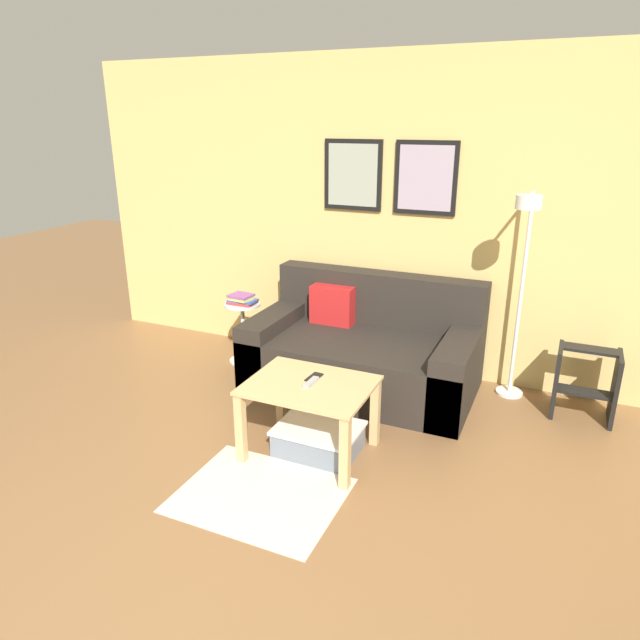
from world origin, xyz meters
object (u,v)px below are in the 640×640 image
book_stack (242,299)px  step_stool (585,382)px  floor_lamp (523,265)px  coffee_table (310,399)px  side_table (243,327)px  storage_bin (318,439)px  cell_phone (314,377)px  couch (364,352)px  remote_control (311,382)px

book_stack → step_stool: (2.75, 0.15, -0.31)m
floor_lamp → book_stack: bearing=-176.8°
coffee_table → side_table: (-1.16, 1.10, -0.06)m
storage_bin → step_stool: size_ratio=1.04×
cell_phone → coffee_table: bearing=-80.2°
couch → side_table: (-1.13, 0.02, 0.03)m
cell_phone → book_stack: bearing=142.5°
step_stool → cell_phone: bearing=-144.5°
storage_bin → step_stool: 1.98m
side_table → couch: bearing=-0.9°
couch → floor_lamp: bearing=7.1°
floor_lamp → step_stool: (0.52, 0.02, -0.81)m
book_stack → coffee_table: bearing=-43.4°
couch → coffee_table: bearing=-88.6°
floor_lamp → coffee_table: bearing=-131.7°
coffee_table → cell_phone: size_ratio=5.53×
book_stack → remote_control: 1.59m
cell_phone → floor_lamp: bearing=49.5°
coffee_table → floor_lamp: floor_lamp is taller
floor_lamp → remote_control: 1.72m
remote_control → cell_phone: remote_control is taller
storage_bin → step_stool: step_stool is taller
storage_bin → book_stack: book_stack is taller
couch → book_stack: 1.16m
couch → cell_phone: bearing=-89.0°
side_table → cell_phone: size_ratio=3.86×
couch → coffee_table: (0.03, -1.08, 0.10)m
couch → step_stool: bearing=5.6°
cell_phone → step_stool: 1.99m
couch → book_stack: couch is taller
couch → floor_lamp: size_ratio=1.11×
storage_bin → remote_control: bearing=-149.3°
couch → coffee_table: size_ratio=2.26×
side_table → floor_lamp: bearing=3.1°
floor_lamp → remote_control: bearing=-131.6°
coffee_table → side_table: side_table is taller
floor_lamp → remote_control: size_ratio=10.55×
couch → remote_control: 1.09m
floor_lamp → cell_phone: bearing=-134.2°
remote_control → cell_phone: (-0.02, 0.09, -0.01)m
floor_lamp → cell_phone: floor_lamp is taller
storage_bin → side_table: side_table is taller
storage_bin → remote_control: remote_control is taller
book_stack → step_stool: book_stack is taller
floor_lamp → cell_phone: size_ratio=11.30×
storage_bin → remote_control: size_ratio=3.55×
coffee_table → floor_lamp: bearing=48.3°
floor_lamp → cell_phone: 1.68m
storage_bin → cell_phone: size_ratio=3.81×
storage_bin → coffee_table: bearing=-149.8°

